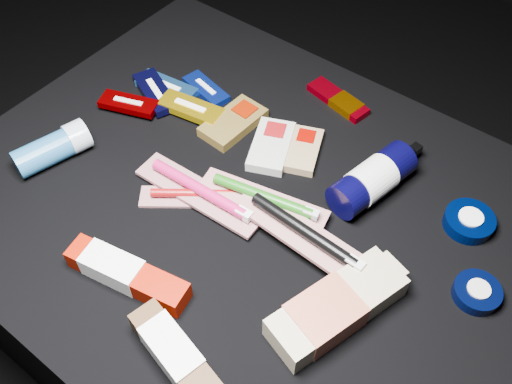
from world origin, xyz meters
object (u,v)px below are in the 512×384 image
Objects in this scene: deodorant_stick at (54,148)px; toothpaste_carton_red at (123,272)px; bodywash_bottle at (335,309)px; lotion_bottle at (372,179)px.

deodorant_stick is 0.70× the size of toothpaste_carton_red.
deodorant_stick is 0.29m from toothpaste_carton_red.
bodywash_bottle is at bearing 19.47° from deodorant_stick.
bodywash_bottle is (0.08, -0.23, -0.01)m from lotion_bottle.
lotion_bottle is 0.90× the size of bodywash_bottle.
bodywash_bottle is 0.31m from toothpaste_carton_red.
deodorant_stick is at bearing -138.79° from lotion_bottle.
lotion_bottle is 1.02× the size of toothpaste_carton_red.
lotion_bottle is 1.46× the size of deodorant_stick.
toothpaste_carton_red is at bearing -136.68° from bodywash_bottle.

